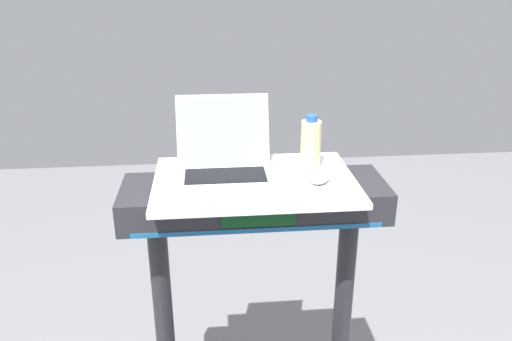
% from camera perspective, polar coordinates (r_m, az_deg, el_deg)
% --- Properties ---
extents(desk_board, '(0.68, 0.46, 0.02)m').
position_cam_1_polar(desk_board, '(1.71, -0.16, -1.23)').
color(desk_board, white).
rests_on(desk_board, treadmill_base).
extents(laptop, '(0.33, 0.31, 0.24)m').
position_cam_1_polar(laptop, '(1.74, -3.56, 1.24)').
color(laptop, '#B7B7BC').
rests_on(laptop, desk_board).
extents(computer_mouse, '(0.10, 0.12, 0.03)m').
position_cam_1_polar(computer_mouse, '(1.69, 7.19, -0.76)').
color(computer_mouse, '#B2B2B7').
rests_on(computer_mouse, desk_board).
extents(water_bottle, '(0.07, 0.07, 0.19)m').
position_cam_1_polar(water_bottle, '(1.80, 6.16, 3.07)').
color(water_bottle, beige).
rests_on(water_bottle, desk_board).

